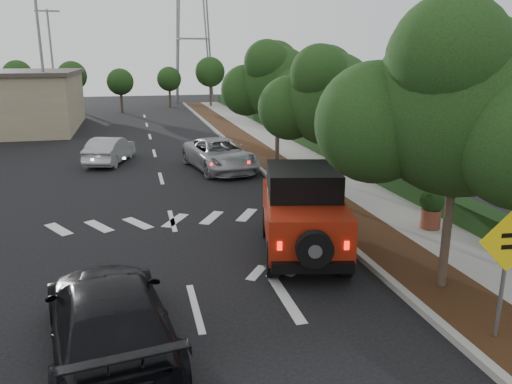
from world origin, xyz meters
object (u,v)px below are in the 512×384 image
object	(u,v)px
red_jeep	(302,210)
speed_hump_sign	(507,257)
silver_suv_ahead	(220,155)
black_suv_oncoming	(109,317)

from	to	relation	value
red_jeep	speed_hump_sign	distance (m)	5.62
silver_suv_ahead	black_suv_oncoming	world-z (taller)	black_suv_oncoming
red_jeep	black_suv_oncoming	distance (m)	6.25
black_suv_oncoming	speed_hump_sign	world-z (taller)	speed_hump_sign
black_suv_oncoming	red_jeep	bearing A→B (deg)	-150.43
silver_suv_ahead	black_suv_oncoming	size ratio (longest dim) A/B	1.03
red_jeep	silver_suv_ahead	distance (m)	10.58
silver_suv_ahead	speed_hump_sign	xyz separation A→B (m)	(2.49, -15.76, 1.01)
black_suv_oncoming	speed_hump_sign	bearing A→B (deg)	160.62
silver_suv_ahead	black_suv_oncoming	bearing A→B (deg)	-117.53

